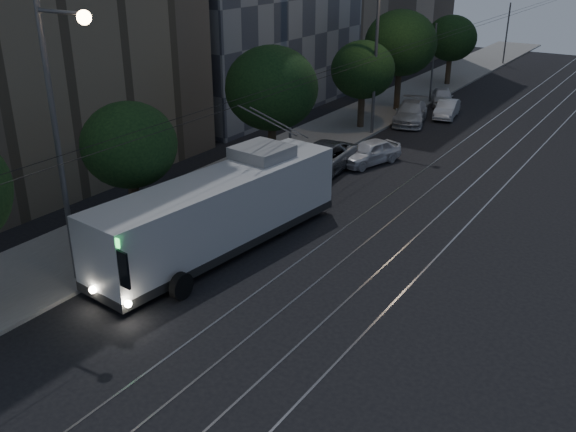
# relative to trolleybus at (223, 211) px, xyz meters

# --- Properties ---
(ground) EXTENTS (120.00, 120.00, 0.00)m
(ground) POSITION_rel_trolleybus_xyz_m (2.90, -1.27, -1.68)
(ground) COLOR black
(ground) RESTS_ON ground
(sidewalk) EXTENTS (5.00, 90.00, 0.15)m
(sidewalk) POSITION_rel_trolleybus_xyz_m (-4.60, 18.73, -1.61)
(sidewalk) COLOR slate
(sidewalk) RESTS_ON ground
(tram_rails) EXTENTS (4.52, 90.00, 0.02)m
(tram_rails) POSITION_rel_trolleybus_xyz_m (5.40, 18.73, -1.68)
(tram_rails) COLOR #92929A
(tram_rails) RESTS_ON ground
(overhead_wires) EXTENTS (2.23, 90.00, 6.00)m
(overhead_wires) POSITION_rel_trolleybus_xyz_m (-2.07, 18.73, 1.79)
(overhead_wires) COLOR black
(overhead_wires) RESTS_ON ground
(trolleybus) EXTENTS (3.78, 12.29, 5.63)m
(trolleybus) POSITION_rel_trolleybus_xyz_m (0.00, 0.00, 0.00)
(trolleybus) COLOR silver
(trolleybus) RESTS_ON ground
(pickup_silver) EXTENTS (2.86, 5.68, 1.54)m
(pickup_silver) POSITION_rel_trolleybus_xyz_m (-1.40, 10.28, -0.91)
(pickup_silver) COLOR gray
(pickup_silver) RESTS_ON ground
(car_white_a) EXTENTS (2.78, 4.31, 1.37)m
(car_white_a) POSITION_rel_trolleybus_xyz_m (0.16, 13.03, -1.00)
(car_white_a) COLOR silver
(car_white_a) RESTS_ON ground
(car_white_b) EXTENTS (3.31, 5.32, 1.44)m
(car_white_b) POSITION_rel_trolleybus_xyz_m (-1.40, 22.55, -0.96)
(car_white_b) COLOR #B0B1B5
(car_white_b) RESTS_ON ground
(car_white_c) EXTENTS (1.93, 3.91, 1.23)m
(car_white_c) POSITION_rel_trolleybus_xyz_m (0.20, 25.31, -1.07)
(car_white_c) COLOR silver
(car_white_c) RESTS_ON ground
(car_white_d) EXTENTS (2.94, 4.09, 1.29)m
(car_white_d) POSITION_rel_trolleybus_xyz_m (-1.40, 28.70, -1.04)
(car_white_d) COLOR silver
(car_white_d) RESTS_ON ground
(tree_1) EXTENTS (3.83, 3.83, 5.88)m
(tree_1) POSITION_rel_trolleybus_xyz_m (-3.60, -1.27, 2.44)
(tree_1) COLOR #33271C
(tree_1) RESTS_ON ground
(tree_2) EXTENTS (4.85, 4.85, 6.79)m
(tree_2) POSITION_rel_trolleybus_xyz_m (-3.60, 8.82, 2.91)
(tree_2) COLOR #33271C
(tree_2) RESTS_ON ground
(tree_3) EXTENTS (4.15, 4.15, 5.79)m
(tree_3) POSITION_rel_trolleybus_xyz_m (-3.60, 19.32, 2.22)
(tree_3) COLOR #33271C
(tree_3) RESTS_ON ground
(tree_4) EXTENTS (5.14, 5.14, 7.22)m
(tree_4) POSITION_rel_trolleybus_xyz_m (-3.60, 25.17, 3.20)
(tree_4) COLOR #33271C
(tree_4) RESTS_ON ground
(tree_5) EXTENTS (4.24, 4.24, 5.91)m
(tree_5) POSITION_rel_trolleybus_xyz_m (-3.60, 35.88, 2.30)
(tree_5) COLOR #33271C
(tree_5) RESTS_ON ground
(streetlamp_near) EXTENTS (2.43, 0.44, 10.04)m
(streetlamp_near) POSITION_rel_trolleybus_xyz_m (-2.49, -5.10, 4.36)
(streetlamp_near) COLOR #58585A
(streetlamp_near) RESTS_ON ground
(streetlamp_far) EXTENTS (2.69, 0.44, 11.30)m
(streetlamp_far) POSITION_rel_trolleybus_xyz_m (-1.87, 18.40, 5.05)
(streetlamp_far) COLOR #58585A
(streetlamp_far) RESTS_ON ground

